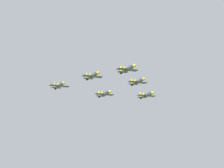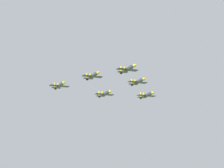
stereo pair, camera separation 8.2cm
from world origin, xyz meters
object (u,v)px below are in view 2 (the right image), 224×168
(jet_lead, at_px, (128,69))
(jet_right_wingman, at_px, (93,76))
(jet_left_wingman, at_px, (138,82))
(jet_slot_rear, at_px, (105,94))
(jet_left_outer, at_px, (147,95))
(jet_right_outer, at_px, (60,85))

(jet_lead, bearing_deg, jet_right_wingman, -140.04)
(jet_lead, height_order, jet_left_wingman, jet_lead)
(jet_right_wingman, bearing_deg, jet_slot_rear, 138.92)
(jet_lead, xyz_separation_m, jet_right_wingman, (15.12, 13.40, -1.30))
(jet_lead, relative_size, jet_slot_rear, 1.06)
(jet_left_outer, bearing_deg, jet_left_wingman, -39.57)
(jet_left_wingman, distance_m, jet_slot_rear, 20.78)
(jet_right_wingman, relative_size, jet_slot_rear, 1.03)
(jet_left_outer, height_order, jet_slot_rear, jet_left_outer)
(jet_lead, relative_size, jet_right_outer, 1.05)
(jet_left_outer, bearing_deg, jet_lead, -39.56)
(jet_lead, height_order, jet_right_outer, jet_lead)
(jet_right_wingman, distance_m, jet_right_outer, 20.45)
(jet_right_outer, distance_m, jet_slot_rear, 26.30)
(jet_right_wingman, relative_size, jet_left_outer, 0.99)
(jet_lead, xyz_separation_m, jet_left_wingman, (15.67, -12.76, -2.10))
(jet_lead, distance_m, jet_right_outer, 40.65)
(jet_left_wingman, bearing_deg, jet_right_wingman, -89.25)
(jet_right_wingman, bearing_deg, jet_lead, 39.65)
(jet_right_wingman, relative_size, jet_right_outer, 1.02)
(jet_right_outer, bearing_deg, jet_right_wingman, 40.43)
(jet_right_outer, relative_size, jet_slot_rear, 1.01)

